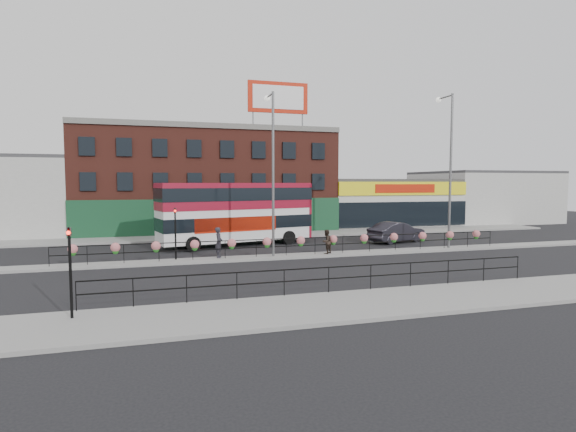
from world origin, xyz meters
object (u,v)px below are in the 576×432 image
object	(u,v)px
pedestrian_b	(326,242)
lamp_column_east	(448,157)
double_decker_bus	(237,207)
pedestrian_a	(219,243)
lamp_column_west	(272,159)
car	(397,232)

from	to	relation	value
pedestrian_b	lamp_column_east	bearing A→B (deg)	147.51
double_decker_bus	pedestrian_b	world-z (taller)	double_decker_bus
double_decker_bus	pedestrian_b	size ratio (longest dim) A/B	7.66
pedestrian_a	pedestrian_b	distance (m)	7.14
pedestrian_b	lamp_column_east	size ratio (longest dim) A/B	0.14
pedestrian_b	double_decker_bus	bearing A→B (deg)	-88.72
pedestrian_a	lamp_column_west	bearing A→B (deg)	-76.51
pedestrian_a	lamp_column_east	xyz separation A→B (m)	(16.77, 0.02, 5.65)
pedestrian_b	car	bearing A→B (deg)	175.81
pedestrian_a	lamp_column_east	distance (m)	17.69
lamp_column_east	pedestrian_a	bearing A→B (deg)	-179.93
car	pedestrian_b	world-z (taller)	pedestrian_b
double_decker_bus	pedestrian_a	world-z (taller)	double_decker_bus
car	lamp_column_west	xyz separation A→B (m)	(-11.68, -4.46, 5.55)
pedestrian_a	lamp_column_west	xyz separation A→B (m)	(3.47, -0.07, 5.28)
lamp_column_east	lamp_column_west	bearing A→B (deg)	-179.59
lamp_column_west	car	bearing A→B (deg)	20.89
lamp_column_west	double_decker_bus	bearing A→B (deg)	100.84
car	pedestrian_a	distance (m)	15.77
pedestrian_a	pedestrian_b	xyz separation A→B (m)	(7.13, -0.39, -0.16)
double_decker_bus	pedestrian_a	distance (m)	6.91
car	pedestrian_b	distance (m)	9.34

